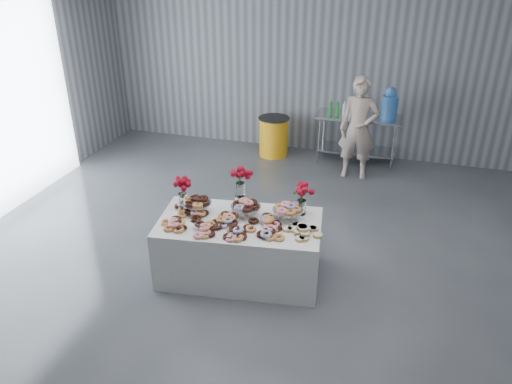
% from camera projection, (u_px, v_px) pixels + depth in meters
% --- Properties ---
extents(ground, '(9.00, 9.00, 0.00)m').
position_uv_depth(ground, '(239.00, 284.00, 6.00)').
color(ground, '#3B3D43').
rests_on(ground, ground).
extents(room_walls, '(8.04, 9.04, 4.02)m').
position_uv_depth(room_walls, '(211.00, 59.00, 4.93)').
color(room_walls, gray).
rests_on(room_walls, ground).
extents(display_table, '(2.02, 1.24, 0.75)m').
position_uv_depth(display_table, '(240.00, 248.00, 6.00)').
color(display_table, white).
rests_on(display_table, ground).
extents(prep_table, '(1.50, 0.60, 0.90)m').
position_uv_depth(prep_table, '(358.00, 131.00, 8.99)').
color(prep_table, silver).
rests_on(prep_table, ground).
extents(donut_mounds, '(1.89, 1.03, 0.09)m').
position_uv_depth(donut_mounds, '(238.00, 220.00, 5.77)').
color(donut_mounds, '#B88843').
rests_on(donut_mounds, display_table).
extents(cake_stand_left, '(0.36, 0.36, 0.17)m').
position_uv_depth(cake_stand_left, '(197.00, 201.00, 5.98)').
color(cake_stand_left, silver).
rests_on(cake_stand_left, display_table).
extents(cake_stand_mid, '(0.36, 0.36, 0.17)m').
position_uv_depth(cake_stand_mid, '(246.00, 205.00, 5.90)').
color(cake_stand_mid, silver).
rests_on(cake_stand_mid, display_table).
extents(cake_stand_right, '(0.36, 0.36, 0.17)m').
position_uv_depth(cake_stand_right, '(288.00, 208.00, 5.83)').
color(cake_stand_right, silver).
rests_on(cake_stand_right, display_table).
extents(danish_pile, '(0.48, 0.48, 0.11)m').
position_uv_depth(danish_pile, '(303.00, 229.00, 5.57)').
color(danish_pile, silver).
rests_on(danish_pile, display_table).
extents(bouquet_left, '(0.26, 0.26, 0.42)m').
position_uv_depth(bouquet_left, '(182.00, 185.00, 6.03)').
color(bouquet_left, white).
rests_on(bouquet_left, display_table).
extents(bouquet_right, '(0.26, 0.26, 0.42)m').
position_uv_depth(bouquet_right, '(302.00, 192.00, 5.87)').
color(bouquet_right, white).
rests_on(bouquet_right, display_table).
extents(bouquet_center, '(0.26, 0.26, 0.57)m').
position_uv_depth(bouquet_center, '(240.00, 179.00, 5.98)').
color(bouquet_center, silver).
rests_on(bouquet_center, display_table).
extents(water_jug, '(0.28, 0.28, 0.55)m').
position_uv_depth(water_jug, '(390.00, 104.00, 8.62)').
color(water_jug, '#4084DB').
rests_on(water_jug, prep_table).
extents(drink_bottles, '(0.54, 0.08, 0.27)m').
position_uv_depth(drink_bottles, '(341.00, 108.00, 8.80)').
color(drink_bottles, '#268C33').
rests_on(drink_bottles, prep_table).
extents(person, '(0.64, 0.42, 1.74)m').
position_uv_depth(person, '(358.00, 128.00, 8.35)').
color(person, '#CC8C93').
rests_on(person, ground).
extents(trash_barrel, '(0.58, 0.58, 0.74)m').
position_uv_depth(trash_barrel, '(274.00, 136.00, 9.42)').
color(trash_barrel, '#FBA615').
rests_on(trash_barrel, ground).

